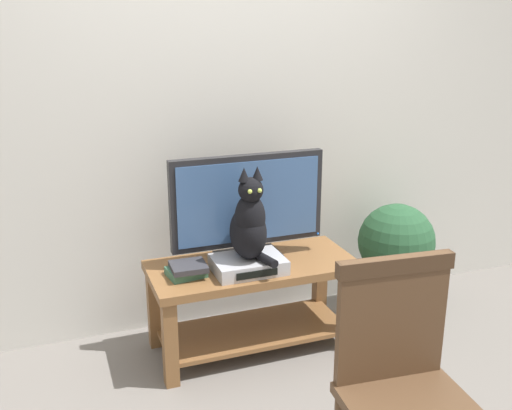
% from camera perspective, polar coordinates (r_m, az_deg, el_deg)
% --- Properties ---
extents(ground_plane, '(12.00, 12.00, 0.00)m').
position_cam_1_polar(ground_plane, '(3.03, 2.77, -18.33)').
color(ground_plane, slate).
extents(back_wall, '(7.00, 0.12, 2.80)m').
position_cam_1_polar(back_wall, '(3.43, -3.63, 11.27)').
color(back_wall, beige).
rests_on(back_wall, ground).
extents(tv_stand, '(1.12, 0.50, 0.51)m').
position_cam_1_polar(tv_stand, '(3.29, -0.30, -8.24)').
color(tv_stand, brown).
rests_on(tv_stand, ground).
extents(tv, '(0.85, 0.20, 0.58)m').
position_cam_1_polar(tv, '(3.18, -0.78, -0.01)').
color(tv, black).
rests_on(tv, tv_stand).
extents(media_box, '(0.37, 0.27, 0.07)m').
position_cam_1_polar(media_box, '(3.12, -0.74, -5.71)').
color(media_box, '#ADADB2').
rests_on(media_box, tv_stand).
extents(cat, '(0.19, 0.30, 0.50)m').
position_cam_1_polar(cat, '(3.02, -0.65, -1.80)').
color(cat, black).
rests_on(cat, media_box).
extents(wooden_chair, '(0.48, 0.48, 0.98)m').
position_cam_1_polar(wooden_chair, '(2.23, 13.96, -15.69)').
color(wooden_chair, '#513823').
rests_on(wooden_chair, ground).
extents(book_stack, '(0.20, 0.19, 0.07)m').
position_cam_1_polar(book_stack, '(3.07, -6.62, -6.18)').
color(book_stack, '#38664C').
rests_on(book_stack, tv_stand).
extents(potted_plant, '(0.46, 0.46, 0.71)m').
position_cam_1_polar(potted_plant, '(3.72, 13.23, -4.20)').
color(potted_plant, beige).
rests_on(potted_plant, ground).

